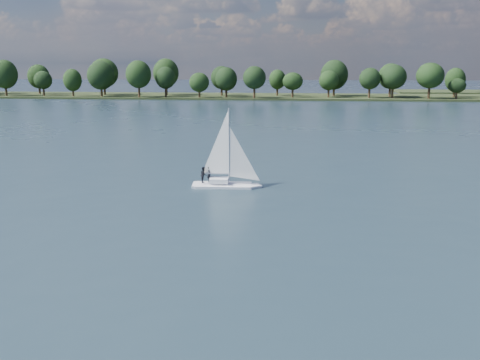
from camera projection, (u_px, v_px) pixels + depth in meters
name	position (u px, v px, depth m)	size (l,w,h in m)	color
ground	(290.00, 130.00, 115.54)	(700.00, 700.00, 0.00)	#233342
far_shore	(293.00, 97.00, 224.38)	(660.00, 40.00, 1.50)	black
sailboat	(223.00, 165.00, 61.53)	(7.42, 2.42, 9.64)	white
treeline	(267.00, 78.00, 220.55)	(562.40, 73.79, 17.39)	black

